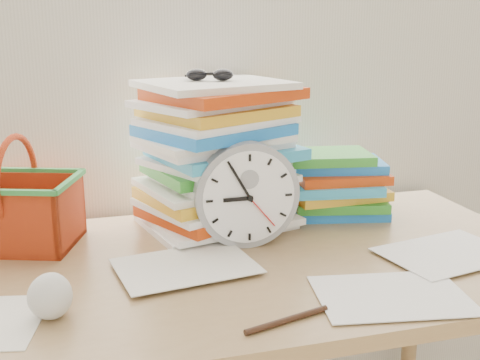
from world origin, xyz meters
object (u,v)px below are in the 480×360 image
object	(u,v)px
paper_stack	(218,155)
clock	(246,195)
desk	(222,295)
basket	(18,192)
book_stack	(332,183)

from	to	relation	value
paper_stack	clock	world-z (taller)	paper_stack
desk	clock	world-z (taller)	clock
clock	basket	bearing A→B (deg)	164.05
paper_stack	basket	distance (m)	0.45
clock	book_stack	xyz separation A→B (m)	(0.27, 0.15, -0.03)
clock	book_stack	size ratio (longest dim) A/B	0.86
paper_stack	clock	size ratio (longest dim) A/B	1.50
book_stack	basket	world-z (taller)	basket
desk	clock	size ratio (longest dim) A/B	6.15
clock	desk	bearing A→B (deg)	-133.90
paper_stack	clock	bearing A→B (deg)	-79.85
desk	paper_stack	xyz separation A→B (m)	(0.05, 0.22, 0.25)
paper_stack	basket	xyz separation A→B (m)	(-0.44, -0.01, -0.05)
clock	book_stack	distance (m)	0.31
desk	paper_stack	size ratio (longest dim) A/B	4.10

